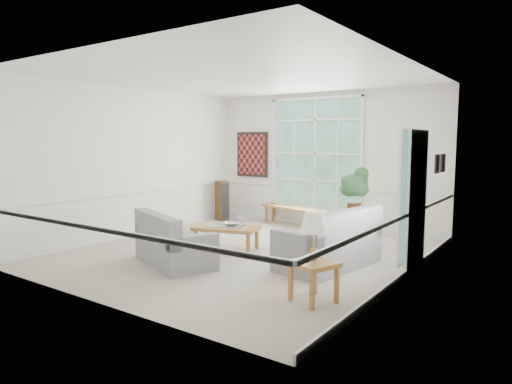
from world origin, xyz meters
TOP-DOWN VIEW (x-y plane):
  - floor at (0.00, 0.00)m, footprint 5.50×6.00m
  - ceiling at (0.00, 0.00)m, footprint 5.50×6.00m
  - wall_back at (0.00, 3.00)m, footprint 5.50×0.02m
  - wall_front at (0.00, -3.00)m, footprint 5.50×0.02m
  - wall_left at (-2.75, 0.00)m, footprint 0.02×6.00m
  - wall_right at (2.75, 0.00)m, footprint 0.02×6.00m
  - window_back at (-0.20, 2.96)m, footprint 2.30×0.08m
  - entry_door at (2.71, 0.60)m, footprint 0.08×0.90m
  - door_sidelight at (2.71, -0.03)m, footprint 0.08×0.26m
  - wall_art at (-1.95, 2.95)m, footprint 0.90×0.06m
  - wall_frame_near at (2.71, 1.75)m, footprint 0.04×0.26m
  - wall_frame_far at (2.71, 2.15)m, footprint 0.04×0.26m
  - loveseat_right at (1.57, 0.04)m, footprint 1.15×1.82m
  - loveseat_front at (-0.48, -1.20)m, footprint 1.70×1.30m
  - coffee_table at (-0.40, -0.01)m, footprint 1.26×0.92m
  - pewter_bowl at (-0.34, 0.07)m, footprint 0.44×0.44m
  - window_bench at (-0.57, 2.65)m, footprint 1.85×0.79m
  - end_table at (1.31, 1.61)m, footprint 0.68×0.68m
  - houseplant at (1.35, 1.54)m, footprint 0.53×0.53m
  - side_table at (2.12, -1.48)m, footprint 0.63×0.63m
  - table_lamp at (2.09, -1.42)m, footprint 0.45×0.45m
  - pet_bed at (-1.92, 2.50)m, footprint 0.51×0.51m
  - floor_speaker at (-2.40, 2.32)m, footprint 0.36×0.32m
  - cat at (1.58, 0.64)m, footprint 0.43×0.34m

SIDE VIEW (x-z plane):
  - floor at x=0.00m, z-range -0.01..0.00m
  - pet_bed at x=-1.92m, z-range 0.00..0.12m
  - coffee_table at x=-0.40m, z-range 0.00..0.42m
  - window_bench at x=-0.57m, z-range 0.00..0.42m
  - side_table at x=2.12m, z-range 0.00..0.50m
  - end_table at x=1.31m, z-range 0.00..0.59m
  - loveseat_front at x=-0.48m, z-range 0.00..0.82m
  - loveseat_right at x=1.57m, z-range 0.00..0.92m
  - pewter_bowl at x=-0.34m, z-range 0.42..0.50m
  - floor_speaker at x=-2.40m, z-range 0.00..0.96m
  - cat at x=1.58m, z-range 0.47..0.65m
  - table_lamp at x=2.09m, z-range 0.50..1.09m
  - houseplant at x=1.35m, z-range 0.59..1.48m
  - entry_door at x=2.71m, z-range 0.00..2.10m
  - door_sidelight at x=2.71m, z-range 0.20..2.10m
  - wall_back at x=0.00m, z-range 0.00..3.00m
  - wall_front at x=0.00m, z-range 0.00..3.00m
  - wall_left at x=-2.75m, z-range 0.00..3.00m
  - wall_right at x=2.75m, z-range 0.00..3.00m
  - wall_frame_near at x=2.71m, z-range 1.39..1.71m
  - wall_frame_far at x=2.71m, z-range 1.39..1.71m
  - wall_art at x=-1.95m, z-range 1.05..2.15m
  - window_back at x=-0.20m, z-range 0.45..2.85m
  - ceiling at x=0.00m, z-range 2.99..3.01m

